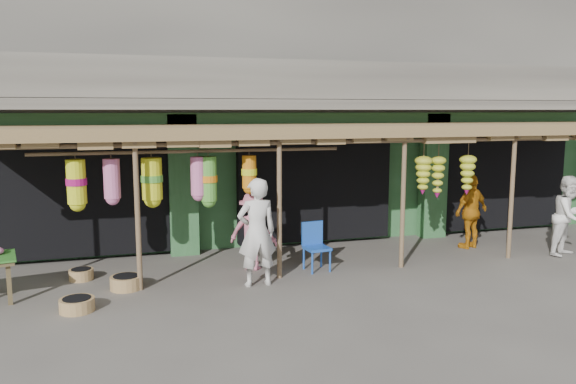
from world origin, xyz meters
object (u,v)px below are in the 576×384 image
object	(u,v)px
person_right	(569,216)
person_vendor	(471,211)
person_front	(257,232)
blue_chair	(315,243)
person_shopper	(253,231)

from	to	relation	value
person_right	person_vendor	distance (m)	1.97
person_vendor	person_front	bearing A→B (deg)	-3.55
blue_chair	person_front	world-z (taller)	person_front
blue_chair	person_front	bearing A→B (deg)	-160.41
blue_chair	person_right	distance (m)	5.56
blue_chair	person_shopper	bearing A→B (deg)	154.75
blue_chair	person_right	xyz separation A→B (m)	(5.52, -0.50, 0.34)
person_front	person_vendor	world-z (taller)	person_front
person_shopper	blue_chair	bearing A→B (deg)	-162.86
person_front	person_shopper	size ratio (longest dim) A/B	1.27
person_front	person_right	size ratio (longest dim) A/B	1.12
blue_chair	person_shopper	world-z (taller)	person_shopper
person_front	person_right	xyz separation A→B (m)	(6.83, 0.15, -0.10)
blue_chair	person_shopper	distance (m)	1.23
person_front	person_vendor	distance (m)	5.40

